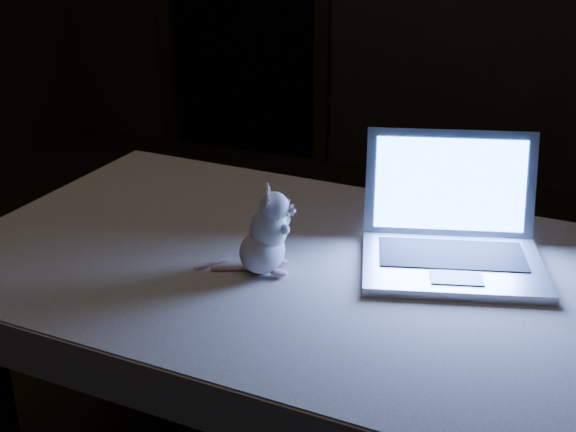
% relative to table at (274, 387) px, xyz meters
% --- Properties ---
extents(table, '(1.39, 0.94, 0.71)m').
position_rel_table_xyz_m(table, '(0.00, 0.00, 0.00)').
color(table, black).
rests_on(table, floor).
extents(tablecloth, '(1.58, 1.18, 0.10)m').
position_rel_table_xyz_m(tablecloth, '(0.06, -0.03, 0.31)').
color(tablecloth, beige).
rests_on(tablecloth, table).
extents(laptop, '(0.47, 0.44, 0.27)m').
position_rel_table_xyz_m(laptop, '(0.40, 0.08, 0.50)').
color(laptop, silver).
rests_on(laptop, tablecloth).
extents(plush_mouse, '(0.18, 0.18, 0.20)m').
position_rel_table_xyz_m(plush_mouse, '(0.01, -0.08, 0.46)').
color(plush_mouse, silver).
rests_on(plush_mouse, tablecloth).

